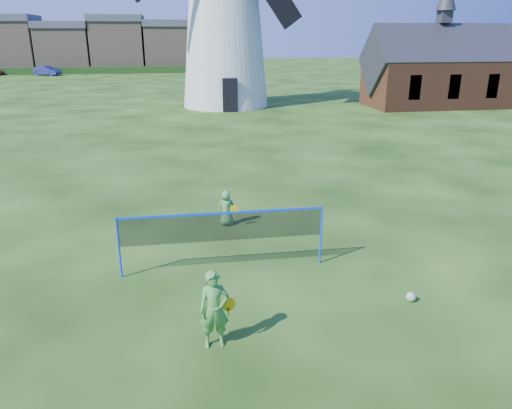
{
  "coord_description": "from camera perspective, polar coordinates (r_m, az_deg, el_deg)",
  "views": [
    {
      "loc": [
        -1.65,
        -11.1,
        5.63
      ],
      "look_at": [
        0.2,
        0.5,
        1.5
      ],
      "focal_mm": 34.23,
      "sensor_mm": 36.0,
      "label": 1
    }
  ],
  "objects": [
    {
      "name": "windmill",
      "position": [
        40.6,
        -3.74,
        21.51
      ],
      "size": [
        14.58,
        6.83,
        20.47
      ],
      "color": "silver",
      "rests_on": "ground"
    },
    {
      "name": "player_girl",
      "position": [
        9.31,
        -4.9,
        -12.13
      ],
      "size": [
        0.71,
        0.4,
        1.55
      ],
      "rotation": [
        0.0,
        0.0,
        0.05
      ],
      "color": "#48983C",
      "rests_on": "ground"
    },
    {
      "name": "car_right",
      "position": [
        77.37,
        -23.25,
        14.16
      ],
      "size": [
        4.05,
        2.79,
        1.26
      ],
      "primitive_type": "imported",
      "rotation": [
        0.0,
        0.0,
        1.15
      ],
      "color": "navy",
      "rests_on": "ground"
    },
    {
      "name": "chapel",
      "position": [
        43.09,
        20.5,
        14.32
      ],
      "size": [
        11.44,
        5.54,
        9.67
      ],
      "color": "brown",
      "rests_on": "ground"
    },
    {
      "name": "player_boy",
      "position": [
        15.03,
        -3.46,
        -0.4
      ],
      "size": [
        0.63,
        0.41,
        1.11
      ],
      "rotation": [
        0.0,
        0.0,
        3.15
      ],
      "color": "#4C9D4F",
      "rests_on": "ground"
    },
    {
      "name": "play_ball",
      "position": [
        11.53,
        17.65,
        -10.24
      ],
      "size": [
        0.22,
        0.22,
        0.22
      ],
      "primitive_type": "sphere",
      "color": "green",
      "rests_on": "ground"
    },
    {
      "name": "hedge",
      "position": [
        79.91,
        -24.55,
        14.01
      ],
      "size": [
        62.0,
        0.8,
        1.0
      ],
      "primitive_type": "cube",
      "color": "#193814",
      "rests_on": "ground"
    },
    {
      "name": "terraced_houses",
      "position": [
        86.41,
        -26.04,
        16.43
      ],
      "size": [
        53.83,
        8.4,
        8.32
      ],
      "color": "gray",
      "rests_on": "ground"
    },
    {
      "name": "badminton_net",
      "position": [
        11.96,
        -3.91,
        -2.73
      ],
      "size": [
        5.05,
        0.05,
        1.55
      ],
      "color": "blue",
      "rests_on": "ground"
    },
    {
      "name": "ground",
      "position": [
        12.56,
        -0.55,
        -7.27
      ],
      "size": [
        220.0,
        220.0,
        0.0
      ],
      "primitive_type": "plane",
      "color": "black",
      "rests_on": "ground"
    }
  ]
}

